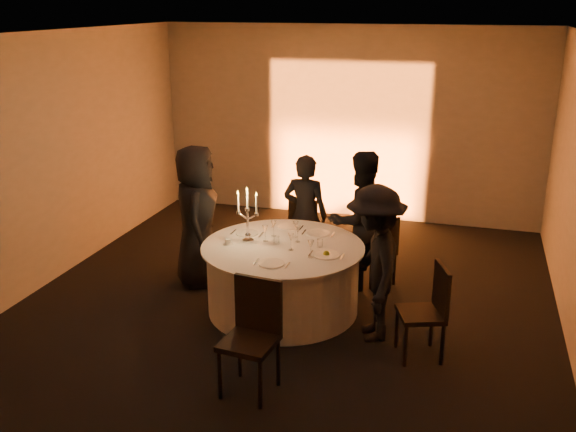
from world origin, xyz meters
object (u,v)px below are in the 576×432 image
(chair_left, at_px, (193,236))
(guest_left, at_px, (197,216))
(coffee_cup, at_px, (228,242))
(guest_back_right, at_px, (360,220))
(chair_back_left, at_px, (305,226))
(chair_back_right, at_px, (380,247))
(guest_back_left, at_px, (305,215))
(banquet_table, at_px, (283,278))
(chair_right, at_px, (429,307))
(guest_right, at_px, (375,264))
(chair_front, at_px, (253,329))
(candelabra, at_px, (248,223))

(chair_left, distance_m, guest_left, 0.56)
(coffee_cup, bearing_deg, guest_back_right, 37.86)
(chair_back_left, xyz_separation_m, guest_left, (-1.08, -1.03, 0.36))
(guest_back_right, xyz_separation_m, coffee_cup, (-1.29, -1.00, -0.04))
(chair_back_right, bearing_deg, coffee_cup, -4.37)
(chair_back_right, bearing_deg, guest_back_left, -45.55)
(banquet_table, bearing_deg, chair_right, -19.00)
(chair_right, distance_m, guest_back_left, 2.35)
(chair_left, height_order, guest_right, guest_right)
(chair_back_left, xyz_separation_m, guest_back_right, (0.82, -0.57, 0.34))
(chair_back_left, relative_size, guest_right, 0.55)
(banquet_table, bearing_deg, guest_left, 160.91)
(chair_back_left, relative_size, guest_back_left, 0.58)
(chair_left, distance_m, chair_back_left, 1.48)
(coffee_cup, bearing_deg, chair_front, -61.08)
(guest_left, xyz_separation_m, guest_back_right, (1.90, 0.46, -0.02))
(guest_left, bearing_deg, chair_left, 15.26)
(guest_right, bearing_deg, chair_back_right, 168.73)
(chair_back_left, distance_m, coffee_cup, 1.67)
(banquet_table, relative_size, guest_right, 1.11)
(banquet_table, distance_m, guest_back_left, 1.14)
(chair_front, xyz_separation_m, guest_back_left, (-0.22, 2.62, 0.19))
(guest_left, bearing_deg, banquet_table, -128.17)
(chair_right, relative_size, guest_left, 0.55)
(coffee_cup, bearing_deg, candelabra, 39.41)
(guest_left, bearing_deg, guest_back_right, -95.63)
(guest_back_right, bearing_deg, chair_front, 39.79)
(guest_right, bearing_deg, guest_back_right, -179.91)
(candelabra, bearing_deg, chair_back_right, 35.62)
(guest_right, bearing_deg, banquet_table, -124.05)
(banquet_table, height_order, chair_back_right, chair_back_right)
(guest_back_right, distance_m, guest_right, 1.25)
(chair_left, height_order, chair_front, chair_front)
(coffee_cup, relative_size, candelabra, 0.17)
(chair_right, xyz_separation_m, chair_front, (-1.45, -0.99, 0.05))
(banquet_table, bearing_deg, chair_back_right, 46.53)
(coffee_cup, bearing_deg, chair_back_right, 36.08)
(banquet_table, bearing_deg, guest_right, -17.03)
(chair_right, relative_size, chair_front, 0.92)
(chair_back_right, height_order, chair_right, chair_right)
(guest_back_left, bearing_deg, guest_right, 129.71)
(banquet_table, bearing_deg, chair_front, -82.91)
(chair_left, bearing_deg, banquet_table, -147.04)
(chair_left, xyz_separation_m, chair_back_left, (1.30, 0.70, 0.03))
(chair_left, bearing_deg, chair_back_left, -91.26)
(chair_back_left, height_order, guest_left, guest_left)
(guest_back_left, bearing_deg, chair_back_right, 176.51)
(chair_right, height_order, guest_back_left, guest_back_left)
(chair_front, height_order, guest_back_left, guest_back_left)
(chair_right, relative_size, guest_back_right, 0.56)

